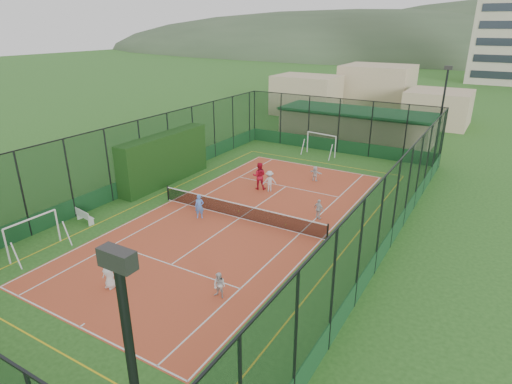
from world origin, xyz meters
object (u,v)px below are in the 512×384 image
at_px(child_near_left, 109,274).
at_px(child_far_back, 315,173).
at_px(futsal_goal_near, 33,236).
at_px(clubhouse, 355,125).
at_px(floodlight_ne, 440,119).
at_px(child_near_right, 219,285).
at_px(futsal_goal_far, 321,145).
at_px(white_bench, 85,216).
at_px(child_near_mid, 199,206).
at_px(coach, 259,176).
at_px(child_far_left, 270,181).
at_px(child_far_right, 319,209).

bearing_deg(child_near_left, child_far_back, 83.20).
bearing_deg(futsal_goal_near, clubhouse, -11.34).
xyz_separation_m(floodlight_ne, child_near_right, (-4.92, -24.00, -3.51)).
relative_size(futsal_goal_far, child_near_right, 2.49).
distance_m(floodlight_ne, white_bench, 27.55).
height_order(child_near_mid, child_near_right, child_near_mid).
height_order(clubhouse, coach, clubhouse).
distance_m(floodlight_ne, child_near_left, 27.88).
bearing_deg(child_near_mid, child_near_left, -114.04).
relative_size(clubhouse, futsal_goal_far, 5.00).
height_order(floodlight_ne, child_near_right, floodlight_ne).
relative_size(child_far_left, child_far_back, 1.31).
height_order(futsal_goal_far, child_far_left, futsal_goal_far).
distance_m(floodlight_ne, child_far_back, 11.32).
distance_m(futsal_goal_near, child_far_left, 15.36).
relative_size(floodlight_ne, child_near_mid, 5.43).
bearing_deg(child_near_mid, floodlight_ne, 27.19).
height_order(futsal_goal_near, coach, coach).
height_order(futsal_goal_near, child_far_back, futsal_goal_near).
xyz_separation_m(futsal_goal_near, child_far_right, (11.31, 11.38, -0.29)).
distance_m(child_near_left, child_near_right, 5.13).
height_order(child_far_right, coach, coach).
bearing_deg(child_near_left, child_near_right, 22.82).
distance_m(child_near_left, coach, 14.32).
height_order(child_near_mid, child_far_right, child_near_mid).
bearing_deg(child_near_left, child_far_left, 88.97).
xyz_separation_m(child_far_right, child_far_back, (-2.92, 6.28, -0.06)).
distance_m(child_near_left, child_far_left, 14.28).
bearing_deg(floodlight_ne, child_far_left, -128.34).
xyz_separation_m(floodlight_ne, child_far_left, (-9.21, -11.65, -3.35)).
distance_m(child_near_right, child_far_right, 9.80).
bearing_deg(white_bench, coach, 68.62).
bearing_deg(white_bench, clubhouse, 84.34).
bearing_deg(child_near_left, child_far_right, 66.35).
height_order(futsal_goal_far, child_far_back, futsal_goal_far).
bearing_deg(child_far_back, child_near_right, 107.97).
xyz_separation_m(child_near_right, child_far_left, (-4.29, 12.35, 0.16)).
relative_size(child_near_right, child_far_right, 0.94).
bearing_deg(floodlight_ne, futsal_goal_near, -121.46).
xyz_separation_m(child_near_mid, coach, (0.68, 6.19, 0.24)).
bearing_deg(child_far_left, child_far_back, -155.05).
bearing_deg(child_near_mid, child_near_right, -78.34).
bearing_deg(child_near_mid, white_bench, -176.06).
relative_size(white_bench, child_far_right, 1.20).
xyz_separation_m(clubhouse, child_far_right, (4.25, -19.61, -0.92)).
distance_m(child_near_mid, child_near_right, 8.52).
bearing_deg(white_bench, child_far_back, 67.01).
distance_m(white_bench, futsal_goal_near, 3.86).
xyz_separation_m(white_bench, child_far_right, (12.05, 7.62, 0.22)).
bearing_deg(coach, child_near_mid, 58.14).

